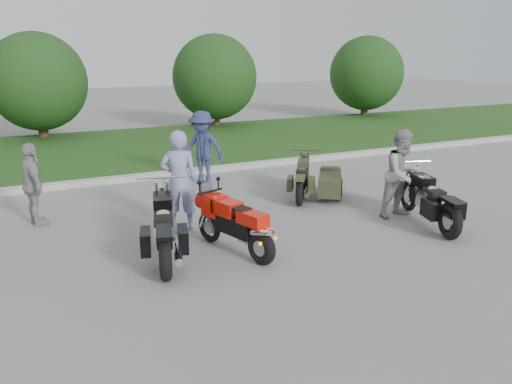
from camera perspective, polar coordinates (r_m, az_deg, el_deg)
name	(u,v)px	position (r m, az deg, el deg)	size (l,w,h in m)	color
ground	(281,253)	(8.62, 2.86, -6.98)	(80.00, 80.00, 0.00)	gray
curb	(178,173)	(13.91, -8.90, 2.16)	(60.00, 0.30, 0.15)	#B4B1A9
grass_strip	(143,147)	(17.85, -12.79, 5.00)	(60.00, 8.00, 0.14)	#345D1F
tree_mid_left	(37,82)	(20.52, -23.70, 11.46)	(3.60, 3.60, 4.00)	#3F2B1C
tree_mid_right	(215,77)	(21.94, -4.73, 12.93)	(3.60, 3.60, 4.00)	#3F2B1C
tree_far_right	(366,73)	(25.88, 12.51, 13.09)	(3.60, 3.60, 4.00)	#3F2B1C
sportbike_red	(235,223)	(8.42, -2.37, -3.59)	(0.76, 1.89, 0.92)	black
cruiser_left	(165,231)	(8.34, -10.41, -4.37)	(0.79, 2.49, 0.98)	black
cruiser_right	(431,203)	(10.35, 19.36, -1.15)	(0.84, 2.33, 0.92)	black
cruiser_sidecar	(318,182)	(11.68, 7.13, 1.11)	(1.70, 1.98, 0.82)	black
person_stripe	(179,181)	(9.55, -8.75, 1.29)	(0.71, 0.46, 1.94)	#868BB7
person_grey	(402,174)	(10.62, 16.38, 2.02)	(0.89, 0.69, 1.83)	#989792
person_denim	(202,148)	(12.82, -6.16, 5.04)	(1.21, 0.70, 1.88)	navy
person_back	(33,185)	(10.62, -24.12, 0.75)	(0.97, 0.40, 1.65)	#999B95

